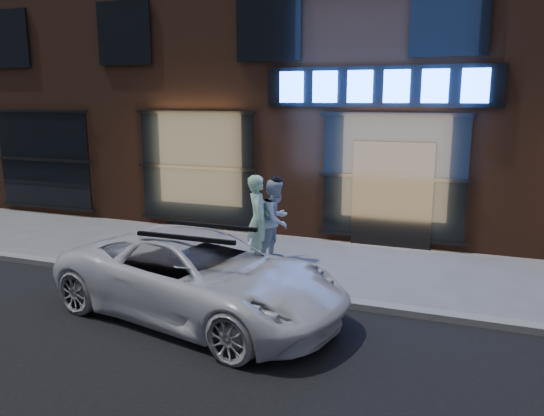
{
  "coord_description": "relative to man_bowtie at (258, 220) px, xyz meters",
  "views": [
    {
      "loc": [
        1.63,
        -8.07,
        3.34
      ],
      "look_at": [
        -2.03,
        1.6,
        1.2
      ],
      "focal_mm": 35.0,
      "sensor_mm": 36.0,
      "label": 1
    }
  ],
  "objects": [
    {
      "name": "man_bowtie",
      "position": [
        0.0,
        0.0,
        0.0
      ],
      "size": [
        0.69,
        0.8,
        1.84
      ],
      "primitive_type": "imported",
      "rotation": [
        0.0,
        0.0,
        2.02
      ],
      "color": "#AEE5B9",
      "rests_on": "ground"
    },
    {
      "name": "white_suv",
      "position": [
        0.18,
        -2.83,
        -0.26
      ],
      "size": [
        5.08,
        3.12,
        1.31
      ],
      "primitive_type": "imported",
      "rotation": [
        0.0,
        0.0,
        1.36
      ],
      "color": "white",
      "rests_on": "ground"
    },
    {
      "name": "storefront_building",
      "position": [
        2.35,
        6.34,
        4.23
      ],
      "size": [
        30.2,
        8.28,
        10.3
      ],
      "color": "#54301E",
      "rests_on": "ground"
    },
    {
      "name": "curb",
      "position": [
        2.35,
        -1.65,
        -0.86
      ],
      "size": [
        60.0,
        0.25,
        0.12
      ],
      "primitive_type": "cube",
      "color": "gray",
      "rests_on": "ground"
    },
    {
      "name": "man_cap",
      "position": [
        0.24,
        0.37,
        -0.06
      ],
      "size": [
        0.77,
        0.92,
        1.72
      ],
      "primitive_type": "imported",
      "rotation": [
        0.0,
        0.0,
        1.42
      ],
      "color": "silver",
      "rests_on": "ground"
    },
    {
      "name": "ground",
      "position": [
        2.35,
        -1.65,
        -0.92
      ],
      "size": [
        90.0,
        90.0,
        0.0
      ],
      "primitive_type": "plane",
      "color": "slate",
      "rests_on": "ground"
    }
  ]
}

